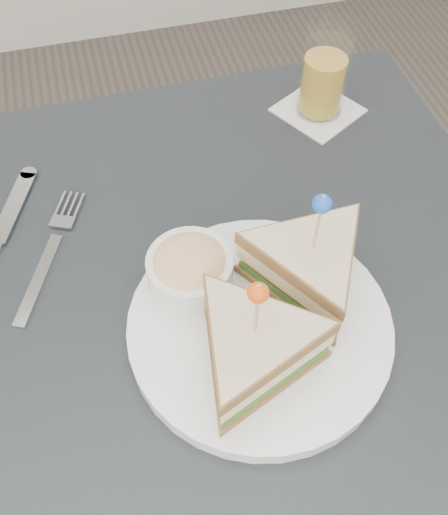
% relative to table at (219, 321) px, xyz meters
% --- Properties ---
extents(ground_plane, '(3.50, 3.50, 0.00)m').
position_rel_table_xyz_m(ground_plane, '(0.00, 0.00, -0.67)').
color(ground_plane, '#3F3833').
extents(table, '(0.80, 0.80, 0.75)m').
position_rel_table_xyz_m(table, '(0.00, 0.00, 0.00)').
color(table, black).
rests_on(table, ground).
extents(plate_meal, '(0.35, 0.34, 0.18)m').
position_rel_table_xyz_m(plate_meal, '(0.04, -0.06, 0.12)').
color(plate_meal, white).
rests_on(plate_meal, table).
extents(cutlery_fork, '(0.11, 0.20, 0.01)m').
position_rel_table_xyz_m(cutlery_fork, '(-0.19, 0.11, 0.08)').
color(cutlery_fork, silver).
rests_on(cutlery_fork, table).
extents(cutlery_knife, '(0.11, 0.22, 0.01)m').
position_rel_table_xyz_m(cutlery_knife, '(-0.25, 0.15, 0.08)').
color(cutlery_knife, silver).
rests_on(cutlery_knife, table).
extents(drink_set, '(0.15, 0.15, 0.14)m').
position_rel_table_xyz_m(drink_set, '(0.23, 0.28, 0.14)').
color(drink_set, silver).
rests_on(drink_set, table).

